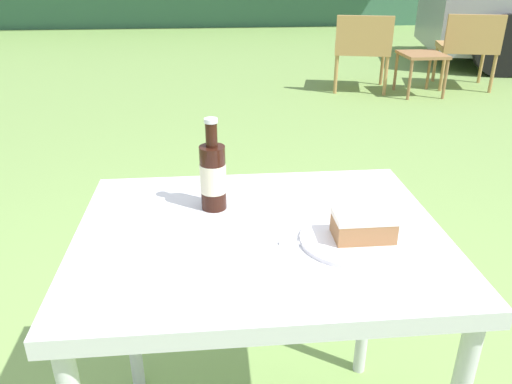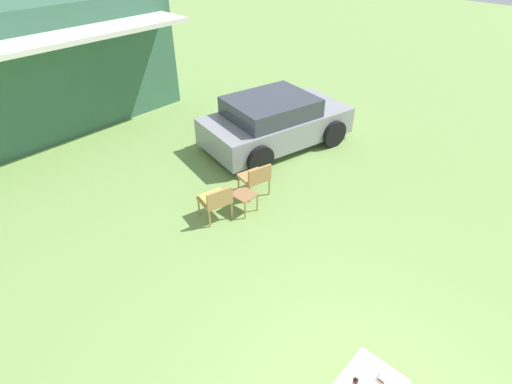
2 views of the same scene
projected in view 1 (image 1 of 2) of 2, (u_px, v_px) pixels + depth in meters
name	position (u px, v px, depth m)	size (l,w,h in m)	color
wicker_chair_cushioned	(362.00, 45.00, 5.20)	(0.67, 0.65, 0.78)	#B2844C
wicker_chair_plain	(469.00, 44.00, 5.27)	(0.67, 0.65, 0.78)	#B2844C
garden_side_table	(422.00, 59.00, 5.08)	(0.42, 0.46, 0.42)	#996B42
patio_table	(260.00, 261.00, 1.17)	(0.83, 0.66, 0.74)	silver
cake_on_plate	(357.00, 232.00, 1.08)	(0.22, 0.22, 0.07)	white
cola_bottle_near	(213.00, 175.00, 1.20)	(0.06, 0.06, 0.23)	black
fork	(322.00, 244.00, 1.07)	(0.18, 0.04, 0.01)	silver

